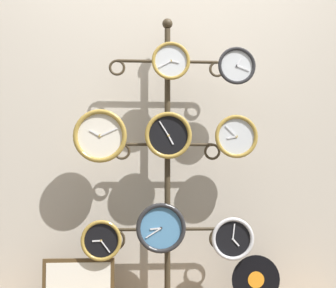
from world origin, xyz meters
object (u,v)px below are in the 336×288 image
Objects in this scene: clock_top_center at (171,61)px; clock_bottom_center at (161,228)px; clock_top_right at (237,66)px; clock_bottom_left at (101,240)px; display_stand at (167,208)px; clock_middle_center at (168,135)px; clock_middle_left at (100,136)px; picture_frame at (79,283)px; clock_bottom_right at (233,239)px; vinyl_record at (256,280)px; clock_middle_right at (236,137)px.

clock_bottom_center is (-0.06, -0.03, -0.99)m from clock_top_center.
clock_bottom_left is at bearing 178.50° from clock_top_right.
display_stand is 6.38× the size of clock_middle_center.
clock_middle_left is 1.12× the size of clock_middle_center.
picture_frame is at bearing 173.34° from clock_bottom_center.
display_stand is at bearing 163.69° from clock_bottom_right.
picture_frame is (-0.90, 0.05, -0.25)m from clock_bottom_right.
clock_middle_center is at bearing 0.43° from clock_middle_left.
clock_top_right is (0.41, -0.11, 0.85)m from display_stand.
clock_middle_center is 0.71m from clock_bottom_right.
clock_top_right is at bearing -4.78° from clock_middle_center.
clock_middle_left is 1.26m from vinyl_record.
clock_bottom_center is at bearing -179.74° from clock_top_right.
clock_bottom_right is (-0.03, -0.03, -0.60)m from clock_middle_right.
picture_frame is (-1.04, 0.00, -0.00)m from vinyl_record.
clock_middle_right is at bearing 0.34° from clock_middle_left.
clock_bottom_right is at bearing -1.32° from clock_bottom_left.
clock_bottom_left reaches higher than picture_frame.
clock_bottom_right is (0.36, -0.02, -1.05)m from clock_top_center.
clock_middle_right is at bearing 1.08° from clock_bottom_left.
clock_middle_right is (0.41, 0.00, -0.00)m from clock_middle_center.
clock_middle_left is 0.98m from clock_bottom_right.
clock_top_right is 0.55× the size of picture_frame.
clock_middle_center is 0.72m from clock_bottom_left.
clock_bottom_left is at bearing -166.69° from display_stand.
clock_bottom_right is at bearing -4.71° from clock_middle_center.
clock_bottom_left is at bearing 178.68° from clock_bottom_right.
clock_bottom_center is 1.15× the size of clock_bottom_right.
clock_top_center is 1.02× the size of clock_top_right.
clock_top_center is at bearing -2.77° from picture_frame.
clock_bottom_center is at bearing -111.53° from display_stand.
clock_top_center is at bearing -178.79° from clock_middle_right.
clock_middle_right reaches higher than clock_bottom_right.
clock_bottom_right is 0.29m from vinyl_record.
clock_bottom_center reaches higher than clock_bottom_right.
clock_middle_left reaches higher than clock_middle_center.
display_stand is 0.16m from clock_bottom_center.
clock_middle_right is (0.39, 0.01, -0.45)m from clock_top_center.
clock_middle_left is 1.26× the size of clock_bottom_right.
display_stand is 0.68m from vinyl_record.
clock_bottom_center is (0.36, -0.03, -0.53)m from clock_middle_left.
display_stand is at bearing 13.31° from clock_bottom_left.
clock_middle_right is 0.86m from vinyl_record.
clock_middle_left is 0.81m from clock_middle_right.
clock_bottom_center is at bearing -179.29° from clock_bottom_right.
clock_middle_right is 1.26m from picture_frame.
clock_top_center is 1.11m from clock_bottom_right.
clock_middle_center is 1.00m from vinyl_record.
clock_bottom_center is 0.43m from clock_bottom_right.
picture_frame is (-0.47, 0.06, -0.32)m from clock_bottom_center.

